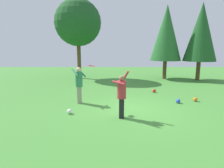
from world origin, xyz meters
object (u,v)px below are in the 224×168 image
at_px(person_catcher, 80,82).
at_px(ball_blue, 179,101).
at_px(ball_red, 155,91).
at_px(ball_orange, 196,99).
at_px(ball_white, 70,111).
at_px(tree_right, 167,33).
at_px(person_thrower, 123,93).
at_px(frisbee, 93,66).
at_px(tree_left, 79,23).
at_px(tree_far_right, 202,32).

bearing_deg(person_catcher, ball_blue, 53.64).
bearing_deg(ball_red, ball_blue, -74.06).
relative_size(ball_blue, ball_red, 1.00).
bearing_deg(ball_red, ball_orange, -50.51).
bearing_deg(ball_orange, ball_white, -162.48).
height_order(ball_red, ball_orange, ball_red).
bearing_deg(tree_right, person_thrower, -113.65).
xyz_separation_m(person_thrower, ball_red, (2.22, 4.36, -0.88)).
bearing_deg(ball_red, frisbee, -136.07).
bearing_deg(person_catcher, ball_white, -41.44).
xyz_separation_m(person_thrower, ball_orange, (3.88, 2.34, -0.88)).
relative_size(tree_right, tree_left, 0.92).
relative_size(person_thrower, ball_red, 8.44).
distance_m(frisbee, ball_orange, 5.59).
height_order(person_thrower, tree_left, tree_left).
height_order(ball_blue, tree_left, tree_left).
relative_size(frisbee, tree_right, 0.06).
distance_m(person_thrower, ball_blue, 3.63).
bearing_deg(person_catcher, ball_red, 83.03).
relative_size(ball_blue, tree_far_right, 0.03).
bearing_deg(ball_blue, person_thrower, -145.22).
relative_size(tree_far_right, tree_right, 1.00).
bearing_deg(ball_white, tree_left, 97.11).
xyz_separation_m(tree_far_right, tree_right, (-2.63, 0.81, 0.00)).
xyz_separation_m(ball_orange, tree_far_right, (3.08, 6.74, 3.86)).
bearing_deg(ball_blue, person_catcher, 179.59).
height_order(ball_blue, tree_far_right, tree_far_right).
xyz_separation_m(ball_white, ball_blue, (5.01, 1.56, 0.01)).
height_order(person_catcher, tree_far_right, tree_far_right).
xyz_separation_m(person_catcher, tree_right, (6.30, 7.85, 2.91)).
xyz_separation_m(ball_red, tree_far_right, (4.74, 4.72, 3.86)).
distance_m(ball_blue, tree_right, 8.90).
xyz_separation_m(tree_right, tree_left, (-7.67, 0.31, 0.90)).
distance_m(ball_blue, tree_far_right, 9.03).
xyz_separation_m(person_thrower, tree_left, (-3.33, 10.21, 3.87)).
xyz_separation_m(ball_white, tree_left, (-1.22, 9.76, 4.76)).
relative_size(frisbee, tree_left, 0.05).
relative_size(ball_red, tree_far_right, 0.03).
xyz_separation_m(ball_orange, tree_right, (0.45, 7.55, 3.86)).
bearing_deg(ball_white, tree_far_right, 43.56).
bearing_deg(ball_white, ball_red, 42.04).
height_order(ball_red, tree_left, tree_left).
xyz_separation_m(person_catcher, ball_blue, (4.86, -0.03, -0.95)).
relative_size(ball_red, tree_right, 0.03).
bearing_deg(person_catcher, tree_right, 105.31).
height_order(ball_red, tree_far_right, tree_far_right).
height_order(person_catcher, frisbee, frisbee).
distance_m(ball_blue, ball_orange, 1.05).
relative_size(ball_white, tree_right, 0.03).
bearing_deg(frisbee, tree_far_right, 44.49).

